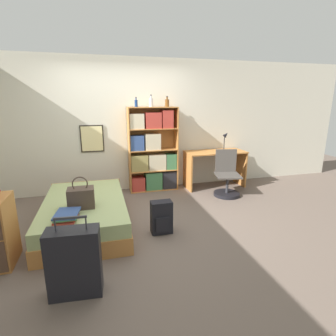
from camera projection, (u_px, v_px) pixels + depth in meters
ground_plane at (136, 220)px, 4.05m from camera, size 14.00×14.00×0.00m
wall_back at (123, 126)px, 5.17m from camera, size 10.00×0.09×2.60m
bed at (85, 213)px, 3.83m from camera, size 1.15×1.88×0.41m
handbag at (81, 197)px, 3.47m from camera, size 0.34×0.23×0.43m
book_stack_on_bed at (66, 216)px, 3.14m from camera, size 0.31×0.38×0.08m
suitcase at (75, 262)px, 2.43m from camera, size 0.49×0.26×0.80m
bookcase at (152, 153)px, 5.25m from camera, size 0.97×0.30×1.68m
bottle_green at (136, 103)px, 4.91m from camera, size 0.06×0.06×0.18m
bottle_brown at (151, 102)px, 5.04m from camera, size 0.08×0.08×0.23m
bottle_clear at (167, 103)px, 5.09m from camera, size 0.08×0.08×0.20m
desk at (215, 162)px, 5.52m from camera, size 1.25×0.56×0.77m
desk_lamp at (225, 138)px, 5.51m from camera, size 0.15×0.10×0.40m
desk_chair at (227, 181)px, 5.08m from camera, size 0.55×0.55×0.87m
backpack at (162, 218)px, 3.61m from camera, size 0.29×0.19×0.46m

